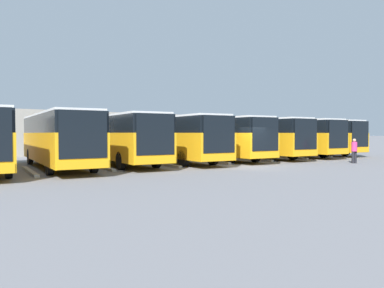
% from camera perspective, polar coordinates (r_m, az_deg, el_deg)
% --- Properties ---
extents(ground_plane, '(600.00, 600.00, 0.00)m').
position_cam_1_polar(ground_plane, '(24.29, 9.01, -3.37)').
color(ground_plane, slate).
extents(bus_0, '(4.02, 12.75, 3.30)m').
position_cam_1_polar(bus_0, '(39.40, 16.86, 1.17)').
color(bus_0, orange).
rests_on(bus_0, ground_plane).
extents(curb_divider_0, '(0.89, 5.33, 0.15)m').
position_cam_1_polar(curb_divider_0, '(36.70, 17.29, -1.62)').
color(curb_divider_0, '#9E9E99').
rests_on(curb_divider_0, ground_plane).
extents(bus_1, '(4.02, 12.75, 3.30)m').
position_cam_1_polar(bus_1, '(35.84, 13.61, 1.15)').
color(bus_1, orange).
rests_on(bus_1, ground_plane).
extents(curb_divider_1, '(0.89, 5.33, 0.15)m').
position_cam_1_polar(curb_divider_1, '(33.14, 13.82, -1.94)').
color(curb_divider_1, '#9E9E99').
rests_on(curb_divider_1, ground_plane).
extents(bus_2, '(4.02, 12.75, 3.30)m').
position_cam_1_polar(bus_2, '(32.81, 8.96, 1.14)').
color(bus_2, orange).
rests_on(bus_2, ground_plane).
extents(curb_divider_2, '(0.89, 5.33, 0.15)m').
position_cam_1_polar(curb_divider_2, '(30.11, 8.77, -2.27)').
color(curb_divider_2, '#9E9E99').
rests_on(curb_divider_2, ground_plane).
extents(bus_3, '(4.02, 12.75, 3.30)m').
position_cam_1_polar(bus_3, '(30.10, 3.29, 1.12)').
color(bus_3, orange).
rests_on(bus_3, ground_plane).
extents(curb_divider_3, '(0.89, 5.33, 0.15)m').
position_cam_1_polar(curb_divider_3, '(27.44, 2.52, -2.63)').
color(curb_divider_3, '#9E9E99').
rests_on(curb_divider_3, ground_plane).
extents(bus_4, '(4.02, 12.75, 3.30)m').
position_cam_1_polar(bus_4, '(27.55, -3.14, 1.07)').
color(bus_4, orange).
rests_on(bus_4, ground_plane).
extents(curb_divider_4, '(0.89, 5.33, 0.15)m').
position_cam_1_polar(curb_divider_4, '(24.96, -4.68, -3.05)').
color(curb_divider_4, '#9E9E99').
rests_on(curb_divider_4, ground_plane).
extents(bus_5, '(4.02, 12.75, 3.30)m').
position_cam_1_polar(bus_5, '(25.89, -11.29, 1.01)').
color(bus_5, orange).
rests_on(bus_5, ground_plane).
extents(curb_divider_5, '(0.89, 5.33, 0.15)m').
position_cam_1_polar(curb_divider_5, '(23.44, -13.82, -3.40)').
color(curb_divider_5, '#9E9E99').
rests_on(curb_divider_5, ground_plane).
extents(bus_6, '(4.02, 12.75, 3.30)m').
position_cam_1_polar(bus_6, '(24.04, -19.77, 0.90)').
color(bus_6, orange).
rests_on(bus_6, ground_plane).
extents(curb_divider_6, '(0.89, 5.33, 0.15)m').
position_cam_1_polar(curb_divider_6, '(21.79, -23.45, -3.86)').
color(curb_divider_6, '#9E9E99').
rests_on(curb_divider_6, ground_plane).
extents(pedestrian, '(0.47, 0.47, 1.74)m').
position_cam_1_polar(pedestrian, '(28.73, 23.48, -0.85)').
color(pedestrian, black).
rests_on(pedestrian, ground_plane).
extents(station_building, '(33.46, 14.49, 4.29)m').
position_cam_1_polar(station_building, '(44.81, -14.17, 1.66)').
color(station_building, '#A8A399').
rests_on(station_building, ground_plane).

